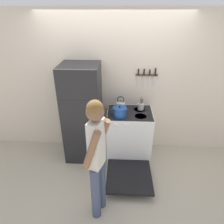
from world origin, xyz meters
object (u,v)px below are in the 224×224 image
Objects in this scene: dutch_oven_pot at (120,111)px; person at (97,156)px; tea_kettle at (121,105)px; stove_range at (129,136)px; utensil_jar at (141,106)px; refrigerator at (83,114)px.

person is at bearing -103.02° from dutch_oven_pot.
stove_range is at bearing -45.11° from tea_kettle.
utensil_jar is (0.19, 0.17, 0.53)m from stove_range.
tea_kettle is (-0.16, 0.16, 0.54)m from stove_range.
tea_kettle reaches higher than dutch_oven_pot.
tea_kettle reaches higher than utensil_jar.
tea_kettle is 0.15× the size of person.
person is (-0.43, -1.17, 0.51)m from stove_range.
stove_range is 5.48× the size of tea_kettle.
person is at bearing -101.23° from tea_kettle.
tea_kettle is 1.36m from person.
stove_range is 0.58m from dutch_oven_pot.
utensil_jar reaches higher than dutch_oven_pot.
refrigerator is 1.28m from person.
refrigerator is at bearing 177.26° from stove_range.
refrigerator reaches higher than dutch_oven_pot.
person is (-0.62, -1.34, -0.02)m from utensil_jar.
dutch_oven_pot is 0.16× the size of person.
utensil_jar reaches higher than stove_range.
tea_kettle is at bearing 8.17° from person.
person reaches higher than utensil_jar.
stove_range is 0.80× the size of person.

